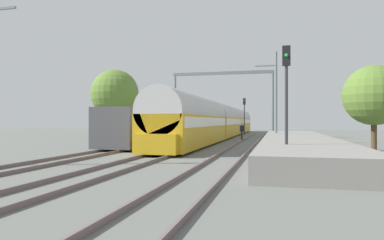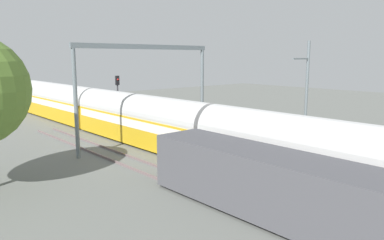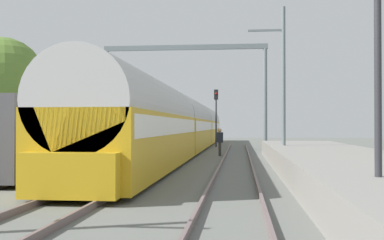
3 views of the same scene
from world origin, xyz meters
name	(u,v)px [view 3 (image 3 of 3)]	position (x,y,z in m)	size (l,w,h in m)	color
ground	(121,181)	(0.00, 0.00, 0.00)	(120.00, 120.00, 0.00)	slate
track_far_west	(13,178)	(-3.87, 0.00, 0.08)	(1.51, 60.00, 0.16)	#6A5858
track_west	(121,179)	(0.00, 0.00, 0.08)	(1.52, 60.00, 0.16)	#6A5858
track_east	(234,180)	(3.87, 0.00, 0.08)	(1.51, 60.00, 0.16)	#6A5858
platform	(339,165)	(7.69, 2.00, 0.45)	(4.40, 28.00, 0.90)	gray
passenger_train	(186,125)	(0.00, 19.61, 1.97)	(2.93, 49.20, 3.82)	gold
freight_car	(55,136)	(-3.87, 3.77, 1.47)	(2.80, 13.00, 2.70)	#47474C
person_crossing	(220,140)	(2.79, 13.79, 1.03)	(0.40, 0.24, 1.73)	#363636
railway_signal_near	(378,48)	(6.75, -6.29, 3.42)	(0.36, 0.30, 5.37)	#2D2D33
railway_signal_far	(216,110)	(1.92, 26.34, 3.29)	(0.36, 0.30, 5.14)	#2D2D33
catenary_gantry	(185,76)	(0.00, 18.63, 5.60)	(12.14, 0.28, 7.86)	slate
catenary_pole_east_mid	(283,82)	(6.22, 8.56, 4.15)	(1.90, 0.20, 8.00)	slate
tree_west_background	(3,78)	(-12.59, 15.84, 5.27)	(5.72, 5.72, 8.14)	#4C3826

